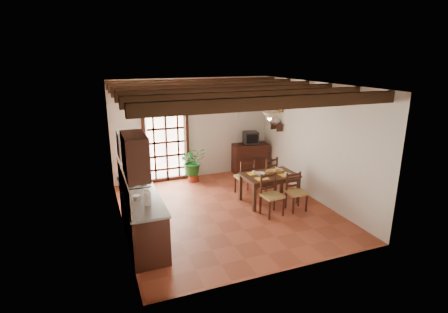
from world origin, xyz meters
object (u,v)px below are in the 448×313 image
chair_far_right (267,180)px  chair_near_left (271,203)px  kitchen_counter (142,216)px  chair_far_left (245,183)px  pendant_lamp (270,115)px  crt_tv (251,138)px  chair_near_right (296,199)px  dining_table (269,178)px  potted_plant (193,161)px  sideboard (250,158)px

chair_far_right → chair_near_left: bearing=51.2°
kitchen_counter → chair_far_left: 3.05m
pendant_lamp → kitchen_counter: bearing=-165.6°
chair_far_left → crt_tv: 1.89m
chair_far_right → crt_tv: bearing=-113.3°
chair_far_right → kitchen_counter: bearing=7.1°
chair_near_right → pendant_lamp: 1.98m
kitchen_counter → chair_near_right: kitchen_counter is taller
dining_table → potted_plant: bearing=120.0°
potted_plant → chair_near_left: bearing=-70.0°
chair_near_right → chair_far_left: chair_far_left is taller
potted_plant → sideboard: bearing=3.1°
potted_plant → pendant_lamp: bearing=-56.6°
kitchen_counter → chair_near_left: size_ratio=2.46×
chair_near_right → sideboard: size_ratio=0.82×
dining_table → crt_tv: (0.52, 2.13, 0.47)m
kitchen_counter → dining_table: 3.16m
kitchen_counter → chair_far_left: bearing=25.8°
chair_far_right → crt_tv: (0.22, 1.47, 0.78)m
chair_near_left → pendant_lamp: size_ratio=1.08×
chair_far_left → kitchen_counter: bearing=24.4°
kitchen_counter → crt_tv: 4.61m
chair_near_left → chair_near_right: size_ratio=1.07×
sideboard → chair_near_right: bearing=-88.2°
chair_near_right → potted_plant: bearing=122.1°
chair_near_right → crt_tv: 2.88m
sideboard → pendant_lamp: size_ratio=1.22×
chair_near_left → chair_near_right: chair_near_left is taller
crt_tv → potted_plant: bearing=-166.9°
dining_table → chair_far_right: bearing=63.7°
kitchen_counter → chair_near_right: bearing=0.9°
sideboard → crt_tv: size_ratio=2.22×
chair_near_right → pendant_lamp: bearing=115.9°
potted_plant → kitchen_counter: bearing=-123.5°
sideboard → potted_plant: bearing=-171.5°
kitchen_counter → crt_tv: kitchen_counter is taller
chair_far_left → chair_far_right: chair_far_left is taller
sideboard → crt_tv: bearing=-84.6°
potted_plant → chair_near_right: bearing=-58.8°
chair_far_left → sideboard: bearing=-121.3°
chair_near_right → chair_far_right: 1.30m
chair_near_right → chair_far_left: bearing=119.2°
dining_table → potted_plant: (-1.28, 2.04, -0.03)m
sideboard → chair_far_right: bearing=-93.1°
pendant_lamp → sideboard: bearing=75.7°
kitchen_counter → pendant_lamp: size_ratio=2.66×
kitchen_counter → pendant_lamp: (3.09, 0.79, 1.60)m
chair_far_left → pendant_lamp: pendant_lamp is taller
dining_table → chair_near_left: (-0.29, -0.66, -0.31)m
chair_near_left → chair_far_left: bearing=86.0°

